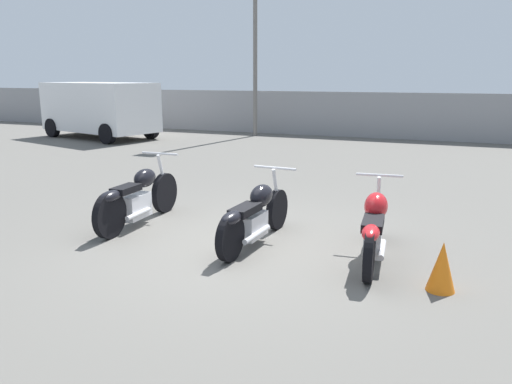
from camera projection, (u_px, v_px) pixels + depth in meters
The scene contains 7 objects.
ground_plane at pixel (242, 246), 6.79m from camera, with size 60.00×60.00×0.00m, color #5B5954.
fence_back at pixel (386, 116), 18.27m from camera, with size 40.00×0.04×1.68m.
motorcycle_slot_0 at pixel (138, 198), 7.67m from camera, with size 0.66×2.16×1.04m.
motorcycle_slot_1 at pixel (255, 215), 6.77m from camera, with size 0.66×2.09×0.97m.
motorcycle_slot_2 at pixel (374, 228), 6.17m from camera, with size 0.62×2.06×0.98m.
parked_van at pixel (99, 107), 18.43m from camera, with size 4.91×3.11×2.02m.
traffic_cone_near at pixel (442, 267), 5.32m from camera, with size 0.31×0.31×0.55m.
Camera 1 is at (2.64, -5.88, 2.26)m, focal length 35.00 mm.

